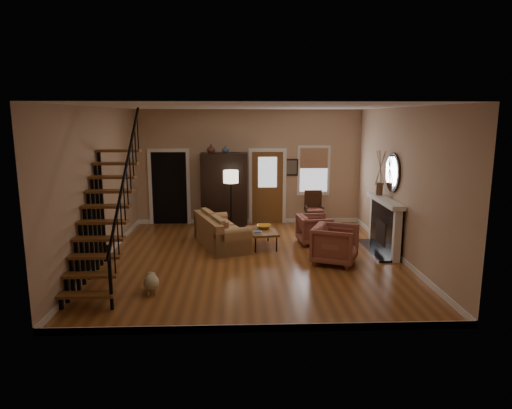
{
  "coord_description": "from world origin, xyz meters",
  "views": [
    {
      "loc": [
        -0.28,
        -9.68,
        3.1
      ],
      "look_at": [
        0.1,
        0.4,
        1.15
      ],
      "focal_mm": 32.0,
      "sensor_mm": 36.0,
      "label": 1
    }
  ],
  "objects_px": {
    "sofa": "(221,231)",
    "side_chair": "(314,209)",
    "armoire": "(224,190)",
    "armchair_left": "(335,244)",
    "armchair_right": "(314,229)",
    "coffee_table": "(262,238)",
    "floor_lamp": "(231,203)"
  },
  "relations": [
    {
      "from": "floor_lamp",
      "to": "side_chair",
      "type": "bearing_deg",
      "value": 18.77
    },
    {
      "from": "coffee_table",
      "to": "armchair_left",
      "type": "xyz_separation_m",
      "value": [
        1.5,
        -1.32,
        0.21
      ]
    },
    {
      "from": "armoire",
      "to": "floor_lamp",
      "type": "height_order",
      "value": "armoire"
    },
    {
      "from": "armchair_right",
      "to": "side_chair",
      "type": "distance_m",
      "value": 1.79
    },
    {
      "from": "armoire",
      "to": "coffee_table",
      "type": "relative_size",
      "value": 1.96
    },
    {
      "from": "armoire",
      "to": "armchair_left",
      "type": "bearing_deg",
      "value": -54.86
    },
    {
      "from": "floor_lamp",
      "to": "side_chair",
      "type": "xyz_separation_m",
      "value": [
        2.34,
        0.8,
        -0.35
      ]
    },
    {
      "from": "floor_lamp",
      "to": "coffee_table",
      "type": "bearing_deg",
      "value": -57.27
    },
    {
      "from": "sofa",
      "to": "floor_lamp",
      "type": "bearing_deg",
      "value": 58.5
    },
    {
      "from": "armchair_left",
      "to": "side_chair",
      "type": "xyz_separation_m",
      "value": [
        0.08,
        3.3,
        0.1
      ]
    },
    {
      "from": "armchair_left",
      "to": "side_chair",
      "type": "relative_size",
      "value": 0.89
    },
    {
      "from": "armchair_right",
      "to": "floor_lamp",
      "type": "bearing_deg",
      "value": 59.44
    },
    {
      "from": "sofa",
      "to": "armchair_right",
      "type": "distance_m",
      "value": 2.3
    },
    {
      "from": "sofa",
      "to": "floor_lamp",
      "type": "distance_m",
      "value": 1.22
    },
    {
      "from": "side_chair",
      "to": "armchair_right",
      "type": "bearing_deg",
      "value": -98.87
    },
    {
      "from": "armchair_right",
      "to": "floor_lamp",
      "type": "relative_size",
      "value": 0.46
    },
    {
      "from": "sofa",
      "to": "side_chair",
      "type": "height_order",
      "value": "side_chair"
    },
    {
      "from": "armoire",
      "to": "armchair_right",
      "type": "xyz_separation_m",
      "value": [
        2.27,
        -1.97,
        -0.69
      ]
    },
    {
      "from": "armchair_left",
      "to": "side_chair",
      "type": "distance_m",
      "value": 3.31
    },
    {
      "from": "armoire",
      "to": "coffee_table",
      "type": "xyz_separation_m",
      "value": [
        0.97,
        -2.18,
        -0.84
      ]
    },
    {
      "from": "side_chair",
      "to": "coffee_table",
      "type": "bearing_deg",
      "value": -128.61
    },
    {
      "from": "armchair_left",
      "to": "side_chair",
      "type": "height_order",
      "value": "side_chair"
    },
    {
      "from": "floor_lamp",
      "to": "armchair_right",
      "type": "bearing_deg",
      "value": -25.16
    },
    {
      "from": "armoire",
      "to": "armchair_right",
      "type": "relative_size",
      "value": 2.66
    },
    {
      "from": "coffee_table",
      "to": "side_chair",
      "type": "distance_m",
      "value": 2.55
    },
    {
      "from": "armoire",
      "to": "side_chair",
      "type": "distance_m",
      "value": 2.61
    },
    {
      "from": "armoire",
      "to": "sofa",
      "type": "relative_size",
      "value": 1.07
    },
    {
      "from": "coffee_table",
      "to": "armchair_right",
      "type": "xyz_separation_m",
      "value": [
        1.31,
        0.21,
        0.15
      ]
    },
    {
      "from": "sofa",
      "to": "side_chair",
      "type": "relative_size",
      "value": 1.93
    },
    {
      "from": "coffee_table",
      "to": "side_chair",
      "type": "height_order",
      "value": "side_chair"
    },
    {
      "from": "armchair_right",
      "to": "armoire",
      "type": "bearing_deg",
      "value": 43.76
    },
    {
      "from": "floor_lamp",
      "to": "side_chair",
      "type": "height_order",
      "value": "floor_lamp"
    }
  ]
}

